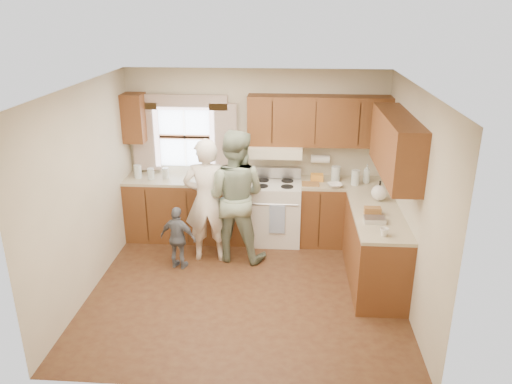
# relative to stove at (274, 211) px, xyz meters

# --- Properties ---
(room) EXTENTS (3.80, 3.80, 3.80)m
(room) POSITION_rel_stove_xyz_m (-0.30, -1.44, 0.78)
(room) COLOR #422114
(room) RESTS_ON ground
(kitchen_fixtures) EXTENTS (3.80, 2.25, 2.15)m
(kitchen_fixtures) POSITION_rel_stove_xyz_m (0.31, -0.36, 0.37)
(kitchen_fixtures) COLOR #4D2510
(kitchen_fixtures) RESTS_ON ground
(stove) EXTENTS (0.76, 0.67, 1.07)m
(stove) POSITION_rel_stove_xyz_m (0.00, 0.00, 0.00)
(stove) COLOR silver
(stove) RESTS_ON ground
(woman_left) EXTENTS (0.66, 0.46, 1.73)m
(woman_left) POSITION_rel_stove_xyz_m (-0.89, -0.65, 0.40)
(woman_left) COLOR white
(woman_left) RESTS_ON ground
(woman_right) EXTENTS (0.99, 0.83, 1.83)m
(woman_right) POSITION_rel_stove_xyz_m (-0.52, -0.59, 0.45)
(woman_right) COLOR #1D3721
(woman_right) RESTS_ON ground
(child) EXTENTS (0.55, 0.34, 0.87)m
(child) POSITION_rel_stove_xyz_m (-1.24, -0.94, -0.03)
(child) COLOR slate
(child) RESTS_ON ground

